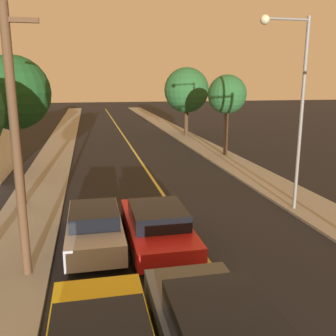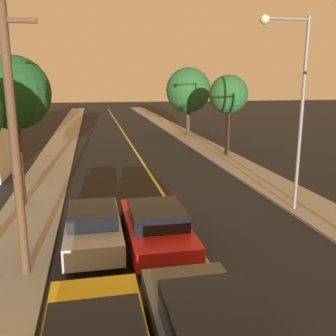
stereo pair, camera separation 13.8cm
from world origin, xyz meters
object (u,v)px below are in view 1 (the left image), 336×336
car_near_lane_second (157,225)px  tree_right_far (187,90)px  car_outer_lane_second (95,227)px  tree_right_near (227,95)px  streetlamp_right (293,91)px  utility_pole_left (15,139)px  tree_left_far (13,94)px

car_near_lane_second → tree_right_far: size_ratio=0.74×
car_outer_lane_second → tree_right_near: (9.71, 13.86, 3.71)m
car_near_lane_second → tree_right_near: bearing=61.5°
car_outer_lane_second → streetlamp_right: (7.91, 1.94, 4.29)m
utility_pole_left → streetlamp_right: bearing=19.6°
streetlamp_right → tree_left_far: 11.33m
car_near_lane_second → utility_pole_left: 5.27m
utility_pole_left → tree_left_far: size_ratio=1.16×
car_outer_lane_second → utility_pole_left: bearing=-140.8°
utility_pole_left → tree_right_near: utility_pole_left is taller
car_outer_lane_second → tree_right_near: size_ratio=0.78×
tree_left_far → streetlamp_right: bearing=-15.2°
tree_right_near → tree_right_far: (-0.24, 10.46, 0.09)m
car_outer_lane_second → tree_right_near: bearing=55.0°
car_near_lane_second → tree_left_far: size_ratio=0.78×
streetlamp_right → utility_pole_left: size_ratio=1.05×
car_near_lane_second → tree_right_near: (7.66, 14.10, 3.74)m
car_outer_lane_second → utility_pole_left: utility_pole_left is taller
streetlamp_right → utility_pole_left: (-9.82, -3.49, -1.09)m
streetlamp_right → tree_right_far: size_ratio=1.16×
streetlamp_right → tree_left_far: size_ratio=1.21×
tree_right_far → utility_pole_left: bearing=-113.7°
car_outer_lane_second → utility_pole_left: size_ratio=0.62×
car_outer_lane_second → tree_right_far: tree_right_far is taller
car_near_lane_second → tree_right_near: 16.48m
car_near_lane_second → streetlamp_right: size_ratio=0.64×
car_near_lane_second → tree_left_far: (-5.08, 5.14, 4.18)m
car_outer_lane_second → tree_right_near: 17.32m
car_outer_lane_second → tree_right_far: (9.47, 24.32, 3.80)m
tree_right_near → utility_pole_left: bearing=-127.0°
utility_pole_left → tree_right_far: (11.37, 25.87, 0.60)m
streetlamp_right → tree_left_far: streetlamp_right is taller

